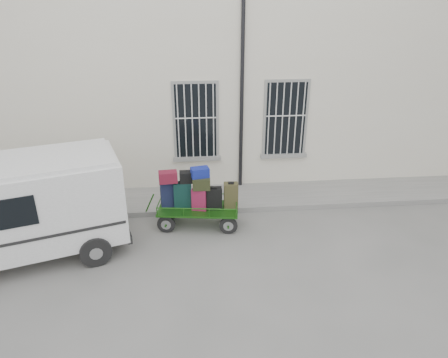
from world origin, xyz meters
The scene contains 5 objects.
ground centered at (0.00, 0.00, 0.00)m, with size 80.00×80.00×0.00m, color slate.
building centered at (0.00, 5.50, 3.00)m, with size 24.00×5.15×6.00m.
sidewalk centered at (0.00, 2.20, 0.07)m, with size 24.00×1.70×0.15m, color slate.
luggage_cart centered at (-0.50, 0.76, 0.86)m, with size 2.49×1.22×1.67m.
van centered at (-4.56, -0.30, 1.36)m, with size 5.05×3.28×2.37m.
Camera 1 is at (-0.65, -8.51, 5.48)m, focal length 32.00 mm.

